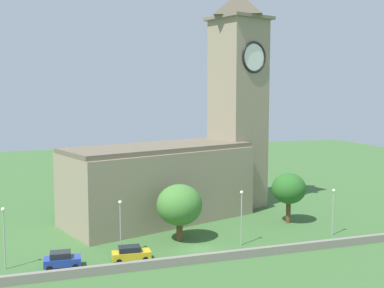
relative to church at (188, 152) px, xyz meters
The scene contains 11 objects.
ground_plane 11.28m from the church, 149.30° to the right, with size 200.00×200.00×0.00m, color #3D6633.
church is the anchor object (origin of this frame).
quay_barrier 24.21m from the church, 100.69° to the right, with size 57.30×0.70×1.03m, color gray.
car_blue 29.33m from the church, 138.55° to the right, with size 4.19×2.52×1.89m.
car_yellow 24.56m from the church, 125.04° to the right, with size 4.60×2.32×1.79m.
streetlamp_west_end 32.22m from the church, 147.96° to the right, with size 0.44×0.44×7.06m.
streetlamp_west_mid 21.71m from the church, 131.00° to the right, with size 0.44×0.44×6.68m.
streetlamp_central 18.20m from the church, 84.49° to the right, with size 0.44×0.44×7.18m.
streetlamp_east_mid 23.87m from the church, 47.96° to the right, with size 0.44×0.44×6.49m.
tree_riverside_west 15.11m from the church, 112.44° to the right, with size 6.06×6.06×7.64m.
tree_riverside_east 16.83m from the church, 37.11° to the right, with size 5.13×5.13×7.61m.
Camera 1 is at (-19.33, -55.53, 19.79)m, focal length 45.19 mm.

